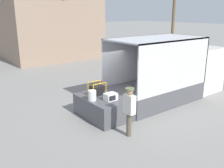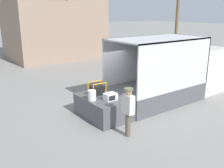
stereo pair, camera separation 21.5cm
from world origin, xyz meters
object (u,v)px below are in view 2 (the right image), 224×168
at_px(orange_bucket, 92,95).
at_px(utility_pole, 178,12).
at_px(worker_person, 128,107).
at_px(box_truck, 178,77).
at_px(microwave, 110,97).
at_px(portable_generator, 98,90).

xyz_separation_m(orange_bucket, utility_pole, (13.88, 7.56, 3.17)).
bearing_deg(orange_bucket, worker_person, -80.07).
xyz_separation_m(box_truck, orange_bucket, (-5.27, -0.07, 0.09)).
relative_size(orange_bucket, utility_pole, 0.05).
bearing_deg(orange_bucket, microwave, -36.00).
xyz_separation_m(portable_generator, worker_person, (-0.22, -2.28, 0.01)).
relative_size(box_truck, microwave, 13.71).
xyz_separation_m(box_truck, microwave, (-4.68, -0.50, 0.03)).
bearing_deg(portable_generator, orange_bucket, -141.65).
distance_m(box_truck, portable_generator, 4.74).
bearing_deg(box_truck, orange_bucket, -179.23).
bearing_deg(utility_pole, orange_bucket, -151.42).
height_order(portable_generator, utility_pole, utility_pole).
bearing_deg(worker_person, box_truck, 21.25).
relative_size(portable_generator, worker_person, 0.37).
height_order(box_truck, utility_pole, utility_pole).
relative_size(portable_generator, orange_bucket, 1.63).
xyz_separation_m(microwave, portable_generator, (-0.05, 0.86, 0.07)).
bearing_deg(utility_pole, portable_generator, -151.86).
distance_m(box_truck, microwave, 4.71).
xyz_separation_m(box_truck, portable_generator, (-4.73, 0.36, 0.10)).
bearing_deg(microwave, utility_pole, 31.02).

